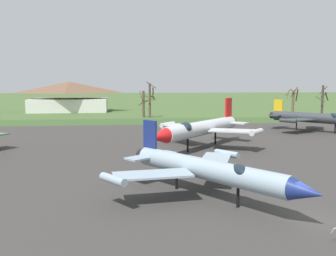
% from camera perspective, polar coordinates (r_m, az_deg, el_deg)
% --- Properties ---
extents(ground_plane, '(600.00, 600.00, 0.00)m').
position_cam_1_polar(ground_plane, '(21.86, 22.04, -13.92)').
color(ground_plane, '#425B2D').
extents(asphalt_apron, '(85.43, 59.89, 0.05)m').
position_cam_1_polar(asphalt_apron, '(37.95, 8.96, -4.54)').
color(asphalt_apron, '#383533').
rests_on(asphalt_apron, ground).
extents(grass_verge_strip, '(145.43, 12.00, 0.06)m').
position_cam_1_polar(grass_verge_strip, '(72.83, 1.37, 1.15)').
color(grass_verge_strip, '#355026').
rests_on(grass_verge_strip, ground).
extents(jet_fighter_front_right, '(12.24, 13.14, 4.89)m').
position_cam_1_polar(jet_fighter_front_right, '(23.55, 6.38, -6.69)').
color(jet_fighter_front_right, '#8EA3B2').
rests_on(jet_fighter_front_right, ground).
extents(jet_fighter_rear_center, '(14.47, 15.34, 5.85)m').
position_cam_1_polar(jet_fighter_rear_center, '(41.28, 5.23, -0.05)').
color(jet_fighter_rear_center, silver).
rests_on(jet_fighter_rear_center, ground).
extents(info_placard_rear_center, '(0.60, 0.40, 1.03)m').
position_cam_1_polar(info_placard_rear_center, '(32.81, -1.96, -5.17)').
color(info_placard_rear_center, black).
rests_on(info_placard_rear_center, ground).
extents(jet_fighter_rear_right, '(13.46, 14.38, 5.06)m').
position_cam_1_polar(jet_fighter_rear_right, '(60.58, 23.38, 1.51)').
color(jet_fighter_rear_right, '#33383D').
rests_on(jet_fighter_rear_right, ground).
extents(bare_tree_far_left, '(2.57, 2.35, 6.19)m').
position_cam_1_polar(bare_tree_far_left, '(81.50, -4.07, 4.05)').
color(bare_tree_far_left, brown).
rests_on(bare_tree_far_left, ground).
extents(bare_tree_left_of_center, '(3.19, 2.57, 8.32)m').
position_cam_1_polar(bare_tree_left_of_center, '(80.60, -2.94, 4.77)').
color(bare_tree_left_of_center, brown).
rests_on(bare_tree_left_of_center, ground).
extents(bare_tree_center, '(3.00, 2.99, 7.08)m').
position_cam_1_polar(bare_tree_center, '(86.27, 19.77, 4.26)').
color(bare_tree_center, brown).
rests_on(bare_tree_center, ground).
extents(bare_tree_right_of_center, '(3.19, 2.94, 7.46)m').
position_cam_1_polar(bare_tree_right_of_center, '(92.98, 24.00, 4.26)').
color(bare_tree_right_of_center, '#42382D').
rests_on(bare_tree_right_of_center, ground).
extents(visitor_building, '(22.33, 14.01, 8.39)m').
position_cam_1_polar(visitor_building, '(103.01, -15.84, 5.01)').
color(visitor_building, silver).
rests_on(visitor_building, ground).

